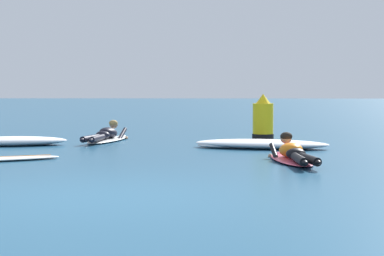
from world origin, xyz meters
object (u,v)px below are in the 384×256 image
surfer_near (293,155)px  surfer_far (106,136)px  drifting_surfboard (0,159)px  channel_marker_buoy (263,120)px

surfer_near → surfer_far: size_ratio=0.96×
drifting_surfboard → channel_marker_buoy: (4.99, 5.45, 0.43)m
surfer_near → channel_marker_buoy: channel_marker_buoy is taller
surfer_far → drifting_surfboard: size_ratio=1.31×
surfer_near → channel_marker_buoy: 5.50m
surfer_far → channel_marker_buoy: channel_marker_buoy is taller
surfer_far → channel_marker_buoy: bearing=16.1°
channel_marker_buoy → drifting_surfboard: bearing=-132.4°
surfer_far → channel_marker_buoy: (3.81, 1.10, 0.33)m
surfer_near → surfer_far: 5.92m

